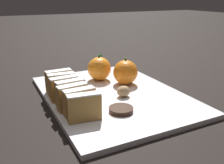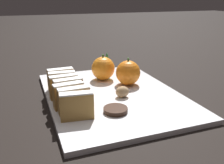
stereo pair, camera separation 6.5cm
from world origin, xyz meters
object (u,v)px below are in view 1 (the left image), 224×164
Objects in this scene: orange_far at (99,69)px; walnut at (123,91)px; orange_near at (125,72)px; chocolate_cookie at (121,110)px.

orange_far is 0.15m from walnut.
orange_far is (-0.05, 0.07, 0.00)m from orange_near.
chocolate_cookie is (-0.10, -0.16, -0.03)m from orange_near.
walnut is (-0.05, -0.08, -0.02)m from orange_near.
orange_far is 1.44× the size of chocolate_cookie.
orange_near and orange_far have the same top height.
orange_far is at bearing 90.35° from walnut.
walnut reaches higher than chocolate_cookie.
chocolate_cookie is at bearing -101.70° from orange_far.
orange_near is 1.44× the size of chocolate_cookie.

